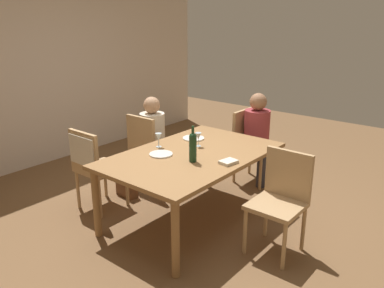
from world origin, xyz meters
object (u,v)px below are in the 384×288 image
(chair_right_end, at_px, (250,141))
(chair_far_left, at_px, (91,160))
(dinner_plate_guest_left, at_px, (193,138))
(handbag, at_px, (127,187))
(person_woman_host, at_px, (154,134))
(dinner_plate_host, at_px, (161,154))
(chair_near, at_px, (281,195))
(wine_glass_near_left, at_px, (159,137))
(chair_far_right, at_px, (148,146))
(dining_table, at_px, (192,160))
(person_man_bearded, at_px, (258,132))
(wine_bottle_tall_green, at_px, (193,146))
(wine_glass_centre, at_px, (198,137))

(chair_right_end, xyz_separation_m, chair_far_left, (-1.81, 0.87, 0.06))
(dinner_plate_guest_left, bearing_deg, handbag, 124.17)
(person_woman_host, relative_size, dinner_plate_host, 4.82)
(chair_near, bearing_deg, wine_glass_near_left, 6.17)
(chair_far_right, height_order, chair_far_left, same)
(dining_table, height_order, person_woman_host, person_woman_host)
(dinner_plate_host, height_order, handbag, dinner_plate_host)
(person_man_bearded, distance_m, dinner_plate_host, 1.53)
(dining_table, height_order, handbag, dining_table)
(dining_table, distance_m, dinner_plate_host, 0.32)
(wine_bottle_tall_green, relative_size, wine_glass_near_left, 2.34)
(dinner_plate_host, relative_size, dinner_plate_guest_left, 0.96)
(dining_table, relative_size, person_woman_host, 1.60)
(dining_table, relative_size, chair_near, 1.96)
(wine_glass_near_left, xyz_separation_m, wine_glass_centre, (0.28, -0.31, 0.00))
(chair_far_right, distance_m, wine_glass_centre, 0.92)
(chair_far_left, height_order, person_woman_host, person_woman_host)
(chair_far_left, bearing_deg, dinner_plate_guest_left, 54.46)
(wine_glass_near_left, relative_size, wine_glass_centre, 1.00)
(chair_right_end, relative_size, dinner_plate_host, 3.94)
(chair_near, bearing_deg, chair_far_left, 17.88)
(dinner_plate_guest_left, bearing_deg, chair_near, -103.65)
(person_man_bearded, height_order, dinner_plate_guest_left, person_man_bearded)
(person_man_bearded, bearing_deg, chair_right_end, -90.00)
(chair_right_end, distance_m, chair_near, 1.58)
(chair_right_end, bearing_deg, wine_glass_near_left, -13.25)
(dining_table, xyz_separation_m, chair_far_left, (-0.53, 0.95, -0.07))
(person_woman_host, relative_size, handbag, 4.02)
(person_woman_host, distance_m, person_man_bearded, 1.30)
(person_man_bearded, xyz_separation_m, wine_glass_near_left, (-1.34, 0.43, 0.18))
(chair_far_right, distance_m, chair_right_end, 1.30)
(dining_table, distance_m, person_woman_host, 1.05)
(wine_glass_centre, distance_m, handbag, 1.16)
(chair_far_left, bearing_deg, wine_glass_centre, 40.90)
(chair_near, relative_size, person_man_bearded, 0.80)
(chair_near, bearing_deg, wine_bottle_tall_green, 17.72)
(chair_far_left, bearing_deg, dining_table, 28.99)
(chair_far_right, height_order, handbag, chair_far_right)
(wine_glass_centre, relative_size, handbag, 0.53)
(wine_glass_centre, bearing_deg, chair_far_left, 130.90)
(dining_table, bearing_deg, dinner_plate_host, 136.63)
(chair_far_left, xyz_separation_m, handbag, (0.47, -0.00, -0.48))
(dinner_plate_guest_left, bearing_deg, chair_far_left, 144.46)
(dining_table, relative_size, wine_glass_centre, 12.08)
(chair_near, bearing_deg, wine_glass_centre, -7.13)
(chair_far_right, distance_m, person_woman_host, 0.16)
(chair_right_end, relative_size, handbag, 3.29)
(dinner_plate_guest_left, height_order, handbag, dinner_plate_guest_left)
(person_man_bearded, xyz_separation_m, wine_bottle_tall_green, (-1.45, -0.12, 0.22))
(dining_table, height_order, wine_glass_near_left, wine_glass_near_left)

